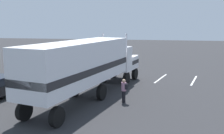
{
  "coord_description": "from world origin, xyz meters",
  "views": [
    {
      "loc": [
        -23.57,
        -3.69,
        5.35
      ],
      "look_at": [
        -2.28,
        0.66,
        1.6
      ],
      "focal_mm": 40.77,
      "sensor_mm": 36.0,
      "label": 1
    }
  ],
  "objects": [
    {
      "name": "semi_truck",
      "position": [
        -6.36,
        1.56,
        2.52
      ],
      "size": [
        14.36,
        5.55,
        4.5
      ],
      "color": "white",
      "rests_on": "ground_plane"
    },
    {
      "name": "lane_stripe_mid",
      "position": [
        0.97,
        -6.6,
        0.01
      ],
      "size": [
        4.33,
        1.1,
        0.01
      ],
      "primitive_type": "cube",
      "rotation": [
        0.0,
        0.0,
        -0.22
      ],
      "color": "silver",
      "rests_on": "ground_plane"
    },
    {
      "name": "parked_car",
      "position": [
        -7.57,
        7.92,
        0.81
      ],
      "size": [
        4.62,
        2.45,
        1.57
      ],
      "color": "black",
      "rests_on": "ground_plane"
    },
    {
      "name": "ground_plane",
      "position": [
        0.0,
        0.0,
        0.0
      ],
      "size": [
        120.0,
        120.0,
        0.0
      ],
      "primitive_type": "plane",
      "color": "#2D2D30"
    },
    {
      "name": "person_bystander",
      "position": [
        -7.02,
        -1.14,
        0.89
      ],
      "size": [
        0.36,
        0.47,
        1.63
      ],
      "color": "black",
      "rests_on": "ground_plane"
    },
    {
      "name": "lane_stripe_near",
      "position": [
        1.28,
        -3.5,
        0.01
      ],
      "size": [
        4.3,
        1.24,
        0.01
      ],
      "primitive_type": "cube",
      "rotation": [
        0.0,
        0.0,
        -0.25
      ],
      "color": "silver",
      "rests_on": "ground_plane"
    }
  ]
}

